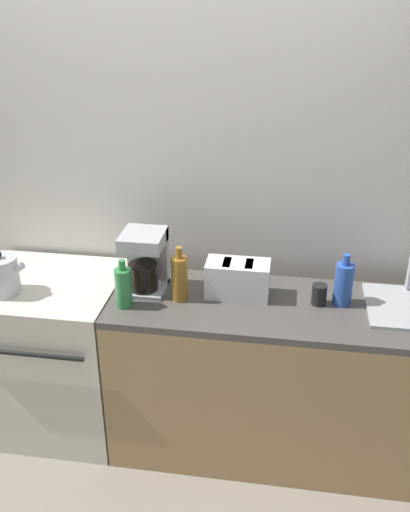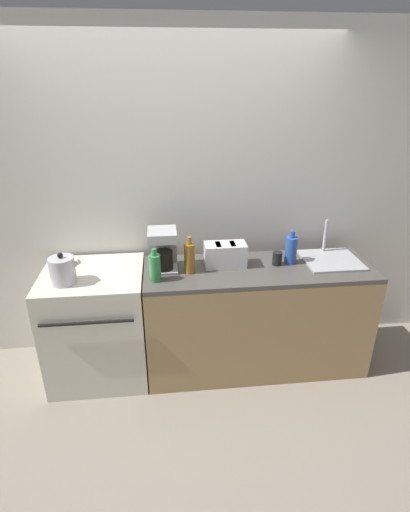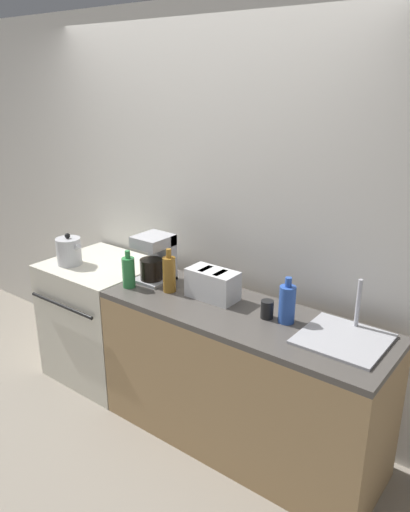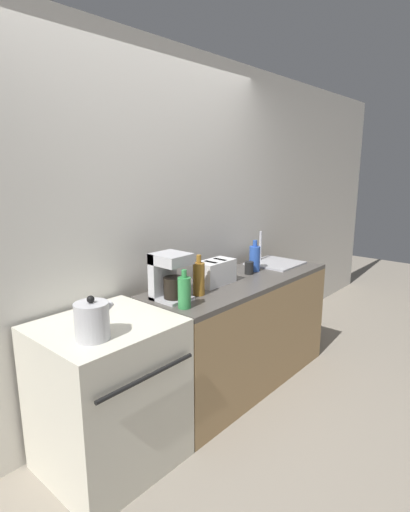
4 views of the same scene
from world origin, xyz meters
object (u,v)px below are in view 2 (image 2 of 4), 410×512
coffee_maker (163,248)px  bottle_blue (291,250)px  stove (98,323)px  bottle_green (155,267)px  cup_black (277,258)px  toaster (225,255)px  bottle_amber (190,258)px  kettle (63,270)px

coffee_maker → bottle_blue: (0.97, -0.01, -0.05)m
stove → bottle_blue: bearing=0.6°
stove → bottle_green: bearing=-19.4°
stove → cup_black: bearing=-0.2°
bottle_blue → toaster: bearing=179.3°
bottle_blue → cup_black: bottle_blue is taller
bottle_green → bottle_amber: bearing=22.8°
kettle → coffee_maker: coffee_maker is taller
bottle_amber → cup_black: size_ratio=2.71×
stove → toaster: bearing=1.2°
bottle_blue → bottle_amber: bottle_amber is taller
kettle → bottle_amber: 0.89m
bottle_blue → cup_black: (-0.11, -0.02, -0.06)m
kettle → bottle_green: (0.63, -0.03, 0.00)m
stove → coffee_maker: 0.80m
bottle_green → toaster: bearing=19.6°
bottle_blue → kettle: bearing=-174.9°
coffee_maker → bottle_green: size_ratio=1.27×
stove → bottle_blue: bottle_blue is taller
bottle_blue → bottle_amber: 0.78m
bottle_amber → toaster: bearing=16.6°
kettle → cup_black: bearing=4.7°
stove → bottle_amber: bearing=-4.8°
bottle_green → coffee_maker: bearing=73.2°
stove → cup_black: 1.47m
kettle → bottle_green: bottle_green is taller
toaster → coffee_maker: (-0.47, 0.01, 0.07)m
toaster → coffee_maker: size_ratio=1.00×
coffee_maker → cup_black: coffee_maker is taller
kettle → toaster: 1.17m
bottle_green → bottle_amber: 0.27m
kettle → bottle_green: bearing=-2.9°
cup_black → toaster: bearing=176.1°
coffee_maker → cup_black: (0.86, -0.04, -0.11)m
stove → kettle: size_ratio=3.86×
toaster → cup_black: toaster is taller
stove → toaster: 1.12m
bottle_blue → bottle_green: bottle_blue is taller
bottle_blue → cup_black: 0.13m
kettle → coffee_maker: size_ratio=0.74×
bottle_green → cup_black: size_ratio=2.36×
stove → bottle_amber: 0.91m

